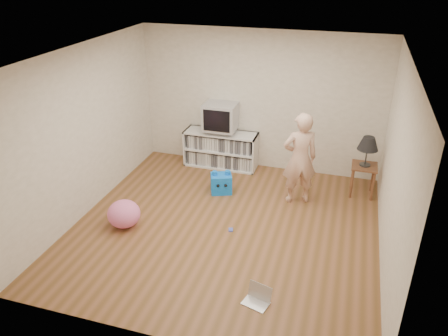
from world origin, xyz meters
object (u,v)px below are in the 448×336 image
plush_blue (221,183)px  media_unit (221,149)px  table_lamp (368,144)px  dvd_deck (221,131)px  laptop (258,298)px  plush_pink (124,214)px  person (300,159)px  crt_tv (221,116)px  side_table (364,173)px

plush_blue → media_unit: bearing=85.6°
media_unit → table_lamp: (2.65, -0.39, 0.59)m
media_unit → dvd_deck: bearing=-90.0°
media_unit → plush_blue: (0.32, -1.02, -0.18)m
media_unit → laptop: bearing=-66.1°
plush_pink → person: bearing=32.2°
dvd_deck → plush_blue: size_ratio=1.04×
person → laptop: 2.61m
crt_tv → side_table: crt_tv is taller
crt_tv → person: person is taller
dvd_deck → person: bearing=-29.5°
dvd_deck → laptop: size_ratio=1.26×
plush_blue → plush_pink: (-1.11, -1.43, 0.04)m
media_unit → crt_tv: crt_tv is taller
media_unit → side_table: size_ratio=2.55×
dvd_deck → crt_tv: size_ratio=0.75×
dvd_deck → table_lamp: 2.68m
crt_tv → side_table: (2.65, -0.37, -0.60)m
dvd_deck → person: size_ratio=0.29×
side_table → plush_blue: bearing=-164.8°
media_unit → dvd_deck: size_ratio=3.11×
table_lamp → plush_pink: bearing=-149.1°
dvd_deck → crt_tv: crt_tv is taller
crt_tv → plush_pink: bearing=-108.0°
crt_tv → plush_blue: crt_tv is taller
plush_pink → dvd_deck: bearing=72.0°
laptop → person: bearing=103.5°
crt_tv → plush_pink: 2.68m
dvd_deck → plush_blue: 1.19m
media_unit → person: 1.91m
laptop → side_table: bearing=85.4°
dvd_deck → plush_pink: 2.61m
crt_tv → table_lamp: bearing=-7.9°
dvd_deck → crt_tv: (0.00, -0.00, 0.29)m
dvd_deck → plush_blue: dvd_deck is taller
table_lamp → crt_tv: bearing=172.1°
laptop → plush_blue: 2.70m
crt_tv → laptop: crt_tv is taller
side_table → person: bearing=-152.3°
table_lamp → person: 1.18m
dvd_deck → side_table: dvd_deck is taller
media_unit → plush_blue: size_ratio=3.24×
crt_tv → person: (1.62, -0.91, -0.24)m
table_lamp → laptop: bearing=-110.3°
side_table → laptop: size_ratio=1.54×
person → plush_pink: (-2.41, -1.52, -0.57)m
table_lamp → person: person is taller
plush_blue → table_lamp: bearing=-6.5°
person → plush_blue: 1.44m
crt_tv → laptop: (1.52, -3.42, -0.96)m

